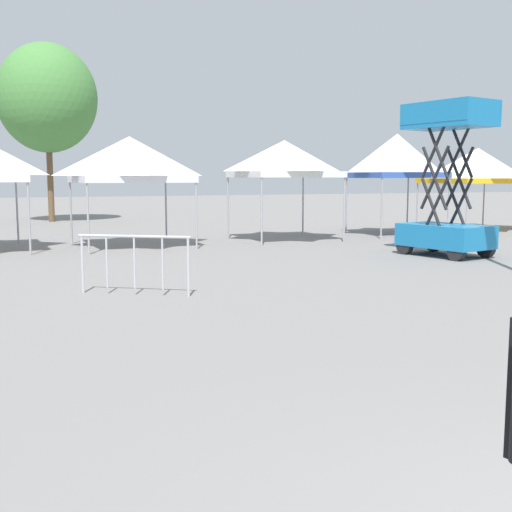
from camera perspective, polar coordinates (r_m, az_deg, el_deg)
name	(u,v)px	position (r m, az deg, el deg)	size (l,w,h in m)	color
canopy_tent_behind_center	(130,160)	(19.74, -11.19, 8.44)	(3.33, 3.33, 3.31)	#9E9EA3
canopy_tent_far_left	(284,159)	(21.39, 2.55, 8.64)	(3.06, 3.06, 3.31)	#9E9EA3
canopy_tent_behind_left	(397,156)	(23.94, 12.46, 8.70)	(3.01, 3.01, 3.66)	#9E9EA3
canopy_tent_center	(478,166)	(27.15, 19.16, 7.62)	(3.75, 3.75, 3.25)	#9E9EA3
scissor_lift	(446,210)	(17.76, 16.58, 3.93)	(1.83, 2.53, 4.03)	black
tree_behind_tents_left	(47,98)	(32.07, -18.13, 13.23)	(4.58, 4.58, 8.27)	brown
crowd_barrier_mid_lot	(134,253)	(11.55, -10.81, 0.26)	(1.77, 1.21, 1.08)	#B7BABF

